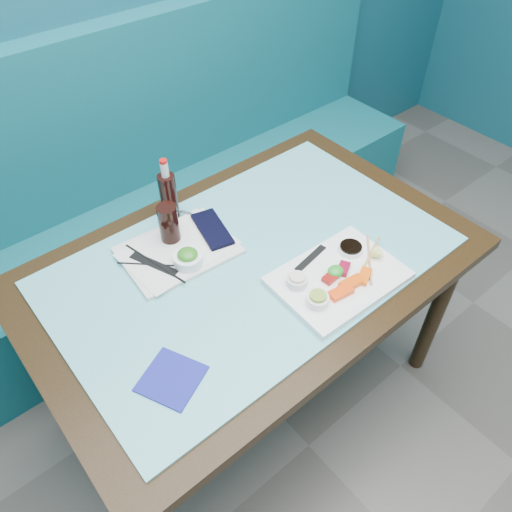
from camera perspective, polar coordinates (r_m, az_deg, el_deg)
booth_bench at (r=2.36m, az=-13.50°, el=4.26°), size 3.00×0.56×1.17m
dining_table at (r=1.63m, az=-0.49°, el=-2.64°), size 1.40×0.90×0.75m
glass_top at (r=1.57m, az=-0.51°, el=-0.50°), size 1.22×0.76×0.01m
sashimi_plate at (r=1.52m, az=9.38°, el=-2.46°), size 0.39×0.29×0.02m
salmon_left at (r=1.46m, az=9.68°, el=-4.12°), size 0.08×0.05×0.02m
salmon_mid at (r=1.49m, az=10.85°, el=-3.05°), size 0.08×0.04×0.02m
salmon_right at (r=1.51m, az=12.26°, el=-2.27°), size 0.07×0.06×0.02m
tuna_left at (r=1.49m, az=8.53°, el=-2.43°), size 0.05×0.04×0.02m
tuna_right at (r=1.52m, az=9.97°, el=-1.44°), size 0.06×0.05×0.02m
seaweed_garnish at (r=1.50m, az=9.08°, el=-1.73°), size 0.06×0.05×0.03m
ramekin_wasabi at (r=1.42m, az=7.05°, el=-5.01°), size 0.08×0.08×0.03m
wasabi_fill at (r=1.41m, az=7.11°, el=-4.53°), size 0.06×0.06×0.01m
ramekin_ginger at (r=1.46m, az=4.71°, el=-2.88°), size 0.07×0.07×0.03m
ginger_fill at (r=1.45m, az=4.75°, el=-2.41°), size 0.06×0.06×0.01m
soy_dish at (r=1.59m, az=10.75°, el=0.79°), size 0.10×0.10×0.02m
soy_fill at (r=1.58m, az=10.80°, el=1.07°), size 0.07×0.07×0.01m
lemon_wedge at (r=1.57m, az=13.93°, el=0.24°), size 0.05×0.04×0.04m
chopstick_sleeve at (r=1.55m, az=6.26°, el=-0.24°), size 0.14×0.05×0.00m
wooden_chopstick_a at (r=1.57m, az=12.59°, el=-0.50°), size 0.22×0.10×0.01m
wooden_chopstick_b at (r=1.57m, az=12.83°, el=-0.34°), size 0.16×0.15×0.01m
serving_tray at (r=1.60m, az=-8.88°, el=0.62°), size 0.36×0.28×0.01m
paper_placemat at (r=1.60m, az=-8.91°, el=0.81°), size 0.35×0.25×0.00m
seaweed_bowl at (r=1.54m, az=-7.75°, el=-0.40°), size 0.09×0.09×0.04m
seaweed_salad at (r=1.52m, az=-7.83°, el=0.18°), size 0.08×0.08×0.03m
cola_glass at (r=1.60m, az=-9.95°, el=3.70°), size 0.08×0.08×0.13m
navy_pouch at (r=1.64m, az=-5.02°, el=3.07°), size 0.12×0.20×0.01m
fork at (r=1.71m, az=-7.26°, el=4.74°), size 0.05×0.09×0.01m
black_chopstick_a at (r=1.56m, az=-11.73°, el=-0.97°), size 0.16×0.16×0.01m
black_chopstick_b at (r=1.56m, az=-11.48°, el=-0.82°), size 0.06×0.25×0.01m
tray_sleeve at (r=1.56m, az=-11.60°, el=-0.92°), size 0.09×0.17×0.00m
cola_bottle_body at (r=1.70m, az=-9.95°, el=6.73°), size 0.06×0.06×0.17m
cola_bottle_neck at (r=1.63m, az=-10.42°, el=9.70°), size 0.03×0.03×0.05m
cola_bottle_cap at (r=1.61m, az=-10.56°, el=10.58°), size 0.03×0.03×0.01m
blue_napkin at (r=1.32m, az=-9.64°, el=-13.63°), size 0.19×0.19×0.01m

